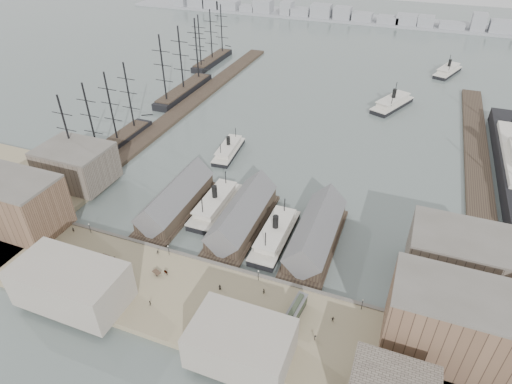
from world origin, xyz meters
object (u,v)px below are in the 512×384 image
at_px(ferry_docked_west, 215,204).
at_px(horse_cart_center, 163,272).
at_px(horse_cart_right, 258,323).
at_px(horse_cart_left, 110,258).
at_px(tram, 296,311).

height_order(ferry_docked_west, horse_cart_center, ferry_docked_west).
bearing_deg(horse_cart_right, ferry_docked_west, 55.87).
xyz_separation_m(ferry_docked_west, horse_cart_right, (33.63, -44.18, 0.30)).
bearing_deg(horse_cart_left, horse_cart_right, -95.56).
relative_size(ferry_docked_west, horse_cart_right, 6.21).
bearing_deg(horse_cart_center, horse_cart_left, 113.43).
distance_m(tram, horse_cart_right, 10.44).
height_order(ferry_docked_west, tram, ferry_docked_west).
bearing_deg(horse_cart_left, horse_cart_center, -86.98).
xyz_separation_m(horse_cart_center, horse_cart_right, (32.93, -6.79, -0.03)).
bearing_deg(horse_cart_left, tram, -88.48).
height_order(horse_cart_center, horse_cart_right, horse_cart_center).
relative_size(horse_cart_left, horse_cart_right, 0.96).
bearing_deg(tram, ferry_docked_west, 144.80).
distance_m(tram, horse_cart_center, 41.12).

